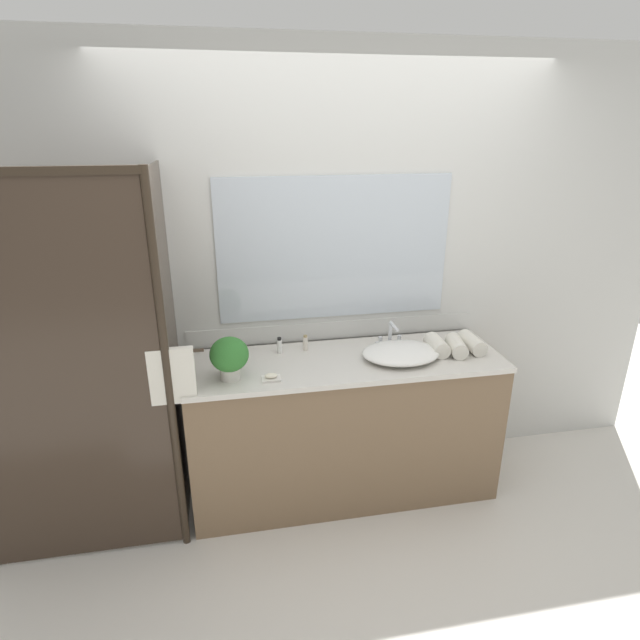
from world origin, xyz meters
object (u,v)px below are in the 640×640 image
Objects in this scene: amenity_bottle_conditioner at (305,343)px; rolled_towel_far_edge at (437,345)px; soap_dish at (271,377)px; amenity_bottle_body_wash at (279,346)px; rolled_towel_middle at (456,346)px; sink_basin at (401,353)px; faucet at (390,338)px; potted_plant at (229,356)px; rolled_towel_near_edge at (472,343)px.

rolled_towel_far_edge is (0.75, -0.19, 0.00)m from amenity_bottle_conditioner.
rolled_towel_far_edge is (0.98, 0.16, 0.03)m from soap_dish.
amenity_bottle_body_wash is 0.49× the size of rolled_towel_middle.
rolled_towel_middle is 0.11m from rolled_towel_far_edge.
amenity_bottle_body_wash is at bearing 168.99° from rolled_towel_far_edge.
sink_basin is 0.56m from amenity_bottle_conditioner.
faucet is 1.82× the size of amenity_bottle_conditioner.
soap_dish is 1.00m from rolled_towel_far_edge.
faucet is 1.00m from potted_plant.
amenity_bottle_conditioner reaches higher than soap_dish.
amenity_bottle_body_wash is at bearing 43.88° from potted_plant.
amenity_bottle_conditioner is (0.45, 0.29, -0.09)m from potted_plant.
faucet is 0.48m from rolled_towel_near_edge.
rolled_towel_far_edge is at bearing -11.01° from amenity_bottle_body_wash.
potted_plant is 1.42m from rolled_towel_near_edge.
potted_plant is 0.54m from amenity_bottle_conditioner.
sink_basin is 0.70m from amenity_bottle_body_wash.
potted_plant reaches higher than rolled_towel_far_edge.
faucet is at bearing 90.00° from sink_basin.
faucet is at bearing -1.67° from amenity_bottle_body_wash.
soap_dish is (-0.75, -0.31, -0.04)m from faucet.
sink_basin is 0.23m from rolled_towel_far_edge.
rolled_towel_far_edge is at bearing -14.27° from amenity_bottle_conditioner.
rolled_towel_near_edge is (0.45, -0.16, -0.01)m from faucet.
amenity_bottle_body_wash reaches higher than amenity_bottle_conditioner.
potted_plant reaches higher than soap_dish.
rolled_towel_near_edge is at bearing 4.43° from sink_basin.
rolled_towel_middle is at bearing 1.31° from sink_basin.
faucet reaches higher than rolled_towel_near_edge.
potted_plant is 1.22× the size of rolled_towel_far_edge.
faucet is (-0.00, 0.19, 0.02)m from sink_basin.
rolled_towel_far_edge is at bearing 8.43° from sink_basin.
sink_basin is 2.26× the size of rolled_towel_middle.
amenity_bottle_conditioner is (-0.51, 0.22, 0.01)m from sink_basin.
faucet is 0.89× the size of rolled_towel_far_edge.
rolled_towel_far_edge is (-0.22, -0.00, 0.00)m from rolled_towel_near_edge.
soap_dish is at bearing -124.57° from amenity_bottle_conditioner.
rolled_towel_near_edge is (1.12, -0.17, 0.00)m from amenity_bottle_body_wash.
amenity_bottle_conditioner is 0.77m from rolled_towel_far_edge.
rolled_towel_middle is (0.86, -0.22, 0.00)m from amenity_bottle_conditioner.
rolled_towel_near_edge is at bearing -11.07° from amenity_bottle_conditioner.
potted_plant reaches higher than rolled_towel_middle.
potted_plant is at bearing 165.85° from soap_dish.
faucet is 0.67m from amenity_bottle_body_wash.
amenity_bottle_conditioner is at bearing 165.73° from rolled_towel_far_edge.
potted_plant is 1.08× the size of rolled_towel_near_edge.
rolled_towel_middle is at bearing -14.18° from amenity_bottle_conditioner.
rolled_towel_near_edge is (0.97, -0.19, 0.00)m from amenity_bottle_conditioner.
rolled_towel_middle is at bearing 6.79° from soap_dish.
rolled_towel_near_edge reaches higher than soap_dish.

